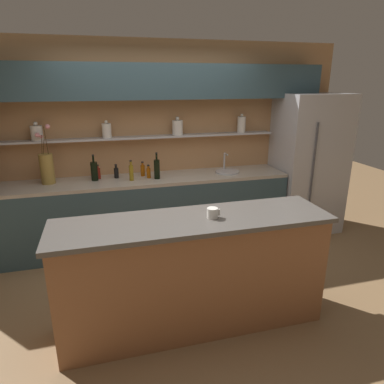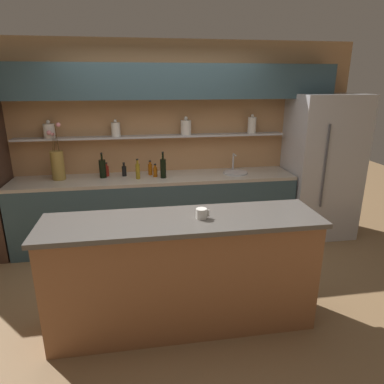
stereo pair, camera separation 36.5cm
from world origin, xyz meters
name	(u,v)px [view 2 (the right image)]	position (x,y,z in m)	size (l,w,h in m)	color
ground_plane	(178,293)	(0.00, 0.00, 0.00)	(12.00, 12.00, 0.00)	olive
back_wall_unit	(162,125)	(0.00, 1.53, 1.55)	(5.20, 0.44, 2.60)	tan
back_counter_unit	(157,210)	(-0.12, 1.24, 0.46)	(3.60, 0.62, 0.92)	#334C56
island_counter	(183,273)	(0.00, -0.45, 0.51)	(2.32, 0.61, 1.02)	#99603D
refrigerator	(321,167)	(2.15, 1.20, 0.97)	(0.90, 0.73, 1.94)	#B7B7BC
flower_vase	(58,164)	(-1.32, 1.32, 1.12)	(0.18, 0.16, 0.71)	olive
sink_fixture	(235,172)	(0.94, 1.25, 0.94)	(0.32, 0.32, 0.25)	#B7B7BC
bottle_sauce_0	(124,171)	(-0.52, 1.35, 0.99)	(0.06, 0.06, 0.18)	black
bottle_sauce_1	(150,169)	(-0.18, 1.36, 1.00)	(0.06, 0.06, 0.19)	#9E4C0A
bottle_oil_2	(138,171)	(-0.35, 1.18, 1.03)	(0.05, 0.05, 0.25)	olive
bottle_wine_3	(163,168)	(-0.03, 1.18, 1.05)	(0.07, 0.07, 0.34)	black
bottle_wine_4	(103,168)	(-0.79, 1.31, 1.04)	(0.08, 0.08, 0.32)	black
bottle_sauce_5	(107,171)	(-0.74, 1.38, 0.99)	(0.06, 0.06, 0.18)	maroon
bottle_sauce_6	(155,171)	(-0.13, 1.24, 0.99)	(0.05, 0.05, 0.17)	#9E4C0A
coffee_mug	(202,214)	(0.16, -0.47, 1.06)	(0.11, 0.09, 0.09)	silver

